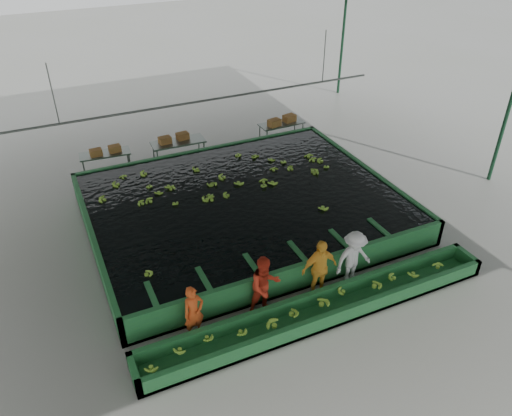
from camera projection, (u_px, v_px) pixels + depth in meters
name	position (u px, v px, depth m)	size (l,w,h in m)	color
ground	(263.00, 242.00, 15.87)	(80.00, 80.00, 0.00)	gray
shed_roof	(264.00, 90.00, 13.16)	(20.00, 22.00, 0.04)	gray
shed_posts	(263.00, 173.00, 14.52)	(20.00, 22.00, 5.00)	#123620
flotation_tank	(244.00, 207.00, 16.77)	(10.00, 8.00, 0.90)	#20632F
tank_water	(243.00, 197.00, 16.55)	(9.70, 7.70, 0.00)	black
sorting_trough	(322.00, 309.00, 12.99)	(10.00, 1.00, 0.50)	#20632F
cableway_rail	(204.00, 101.00, 18.06)	(0.08, 0.08, 14.00)	#59605B
rail_hanger_left	(53.00, 94.00, 15.75)	(0.04, 0.04, 2.00)	#59605B
rail_hanger_right	(324.00, 57.00, 19.29)	(0.04, 0.04, 2.00)	#59605B
worker_a	(194.00, 312.00, 12.19)	(0.55, 0.36, 1.51)	#CD4718
worker_b	(265.00, 286.00, 12.80)	(0.86, 0.67, 1.78)	#B52916
worker_c	(319.00, 269.00, 13.37)	(1.06, 0.44, 1.80)	yellow
worker_d	(354.00, 259.00, 13.77)	(1.12, 0.64, 1.73)	silver
packing_table_left	(106.00, 163.00, 19.49)	(1.92, 0.77, 0.87)	#59605B
packing_table_mid	(179.00, 152.00, 20.18)	(2.12, 0.85, 0.97)	#59605B
packing_table_right	(281.00, 132.00, 21.89)	(1.97, 0.79, 0.90)	#59605B
box_stack_left	(106.00, 153.00, 19.22)	(1.17, 0.32, 0.25)	brown
box_stack_mid	(174.00, 141.00, 19.93)	(1.23, 0.34, 0.27)	brown
box_stack_right	(282.00, 124.00, 21.60)	(1.36, 0.38, 0.29)	brown
floating_bananas	(234.00, 186.00, 17.16)	(8.89, 6.06, 0.12)	#83BB34
trough_bananas	(323.00, 305.00, 12.91)	(9.13, 0.61, 0.12)	#83BB34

